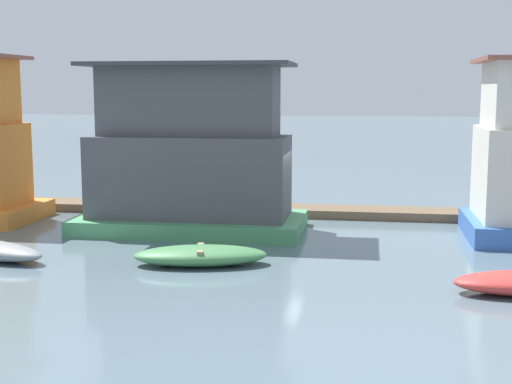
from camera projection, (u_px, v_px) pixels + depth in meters
The scene contains 4 objects.
ground_plane at pixel (261, 232), 22.28m from camera, with size 200.00×200.00×0.00m, color slate.
dock_walkway at pixel (274, 210), 25.34m from camera, with size 33.80×1.51×0.30m, color brown.
houseboat_green at pixel (190, 159), 22.11m from camera, with size 7.05×3.51×5.22m.
dinghy_green at pixel (200, 255), 18.01m from camera, with size 3.58×2.00×0.50m.
Camera 1 is at (3.30, -21.62, 4.40)m, focal length 50.00 mm.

